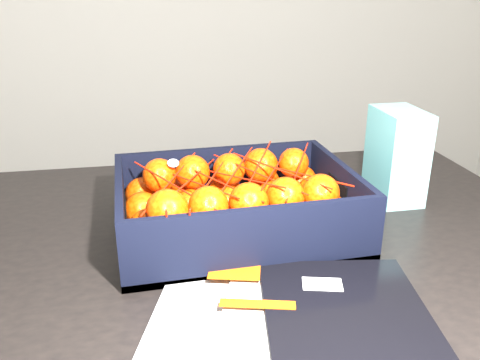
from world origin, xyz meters
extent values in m
cube|color=black|center=(-0.02, 0.20, 0.73)|extent=(1.24, 0.86, 0.04)
cylinder|color=black|center=(0.53, 0.55, 0.35)|extent=(0.06, 0.06, 0.71)
cube|color=beige|center=(-0.09, -0.09, 0.75)|extent=(0.29, 0.33, 0.01)
cube|color=beige|center=(0.01, -0.09, 0.76)|extent=(0.29, 0.34, 0.01)
cube|color=black|center=(0.07, -0.09, 0.77)|extent=(0.26, 0.31, 0.01)
cube|color=#D84E0B|center=(-0.05, 0.05, 0.77)|extent=(0.09, 0.07, 0.00)
cube|color=white|center=(0.07, -0.01, 0.77)|extent=(0.06, 0.05, 0.00)
cube|color=#D84E0B|center=(-0.03, -0.03, 0.77)|extent=(0.10, 0.05, 0.00)
cube|color=#925E43|center=(-0.01, 0.21, 0.76)|extent=(0.40, 0.30, 0.01)
cube|color=black|center=(-0.01, 0.35, 0.81)|extent=(0.40, 0.01, 0.11)
cube|color=black|center=(-0.01, 0.06, 0.81)|extent=(0.40, 0.01, 0.11)
cube|color=black|center=(-0.20, 0.21, 0.81)|extent=(0.01, 0.28, 0.11)
cube|color=black|center=(0.18, 0.21, 0.81)|extent=(0.01, 0.28, 0.11)
sphere|color=#F33F05|center=(-0.17, 0.10, 0.79)|extent=(0.06, 0.06, 0.06)
sphere|color=#F33F05|center=(-0.16, 0.17, 0.79)|extent=(0.06, 0.06, 0.06)
sphere|color=#F33F05|center=(-0.17, 0.24, 0.79)|extent=(0.06, 0.06, 0.06)
sphere|color=#F33F05|center=(-0.17, 0.31, 0.79)|extent=(0.06, 0.06, 0.06)
sphere|color=#F33F05|center=(-0.09, 0.10, 0.79)|extent=(0.06, 0.06, 0.06)
sphere|color=#F33F05|center=(-0.09, 0.17, 0.79)|extent=(0.06, 0.06, 0.06)
sphere|color=#F33F05|center=(-0.08, 0.24, 0.79)|extent=(0.06, 0.06, 0.06)
sphere|color=#F33F05|center=(-0.08, 0.31, 0.79)|extent=(0.06, 0.06, 0.06)
sphere|color=#F33F05|center=(-0.01, 0.10, 0.79)|extent=(0.06, 0.06, 0.06)
sphere|color=#F33F05|center=(-0.01, 0.17, 0.79)|extent=(0.06, 0.06, 0.06)
sphere|color=#F33F05|center=(-0.01, 0.24, 0.79)|extent=(0.06, 0.06, 0.06)
sphere|color=#F33F05|center=(-0.01, 0.31, 0.79)|extent=(0.06, 0.06, 0.06)
sphere|color=#F33F05|center=(0.07, 0.10, 0.79)|extent=(0.06, 0.06, 0.06)
sphere|color=#F33F05|center=(0.07, 0.17, 0.79)|extent=(0.06, 0.06, 0.06)
sphere|color=#F33F05|center=(0.07, 0.24, 0.79)|extent=(0.06, 0.06, 0.06)
sphere|color=#F33F05|center=(0.07, 0.31, 0.79)|extent=(0.06, 0.06, 0.06)
sphere|color=#F33F05|center=(0.15, 0.10, 0.79)|extent=(0.06, 0.06, 0.06)
sphere|color=#F33F05|center=(0.15, 0.17, 0.79)|extent=(0.06, 0.06, 0.06)
sphere|color=#F33F05|center=(0.15, 0.24, 0.79)|extent=(0.06, 0.06, 0.06)
sphere|color=#F33F05|center=(0.15, 0.31, 0.79)|extent=(0.06, 0.06, 0.06)
sphere|color=#F33F05|center=(-0.13, 0.12, 0.84)|extent=(0.07, 0.07, 0.07)
sphere|color=#F33F05|center=(-0.13, 0.27, 0.84)|extent=(0.06, 0.06, 0.06)
sphere|color=#F33F05|center=(-0.07, 0.13, 0.84)|extent=(0.06, 0.06, 0.06)
sphere|color=#F33F05|center=(-0.07, 0.28, 0.84)|extent=(0.06, 0.06, 0.06)
sphere|color=#F33F05|center=(-0.01, 0.13, 0.84)|extent=(0.06, 0.06, 0.06)
sphere|color=#F33F05|center=(-0.01, 0.28, 0.84)|extent=(0.06, 0.06, 0.06)
sphere|color=#F33F05|center=(0.06, 0.13, 0.84)|extent=(0.06, 0.06, 0.06)
sphere|color=#F33F05|center=(0.06, 0.28, 0.84)|extent=(0.06, 0.06, 0.06)
sphere|color=#F33F05|center=(0.12, 0.14, 0.84)|extent=(0.06, 0.06, 0.06)
sphere|color=#F33F05|center=(0.12, 0.28, 0.84)|extent=(0.06, 0.06, 0.06)
cylinder|color=red|center=(-0.12, 0.20, 0.86)|extent=(0.11, 0.21, 0.01)
cylinder|color=red|center=(-0.08, 0.20, 0.85)|extent=(0.11, 0.21, 0.02)
cylinder|color=red|center=(-0.05, 0.20, 0.85)|extent=(0.11, 0.21, 0.00)
cylinder|color=red|center=(-0.01, 0.20, 0.85)|extent=(0.11, 0.21, 0.03)
cylinder|color=red|center=(0.03, 0.21, 0.86)|extent=(0.11, 0.21, 0.01)
cylinder|color=red|center=(0.06, 0.20, 0.86)|extent=(0.11, 0.21, 0.00)
cylinder|color=red|center=(0.10, 0.20, 0.85)|extent=(0.11, 0.21, 0.03)
cylinder|color=red|center=(-0.12, 0.21, 0.86)|extent=(0.11, 0.21, 0.02)
cylinder|color=red|center=(-0.08, 0.21, 0.86)|extent=(0.11, 0.21, 0.02)
cylinder|color=red|center=(-0.05, 0.21, 0.86)|extent=(0.11, 0.21, 0.02)
cylinder|color=red|center=(-0.01, 0.21, 0.86)|extent=(0.11, 0.21, 0.01)
cylinder|color=red|center=(0.03, 0.21, 0.86)|extent=(0.11, 0.21, 0.03)
cylinder|color=red|center=(0.06, 0.21, 0.86)|extent=(0.11, 0.21, 0.01)
cylinder|color=red|center=(0.10, 0.20, 0.86)|extent=(0.11, 0.21, 0.03)
cylinder|color=red|center=(-0.14, 0.07, 0.83)|extent=(0.00, 0.03, 0.09)
cylinder|color=red|center=(-0.11, 0.07, 0.83)|extent=(0.01, 0.04, 0.08)
cube|color=silver|center=(0.33, 0.28, 0.84)|extent=(0.09, 0.13, 0.18)
camera|label=1|loc=(-0.18, -0.56, 1.16)|focal=37.52mm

